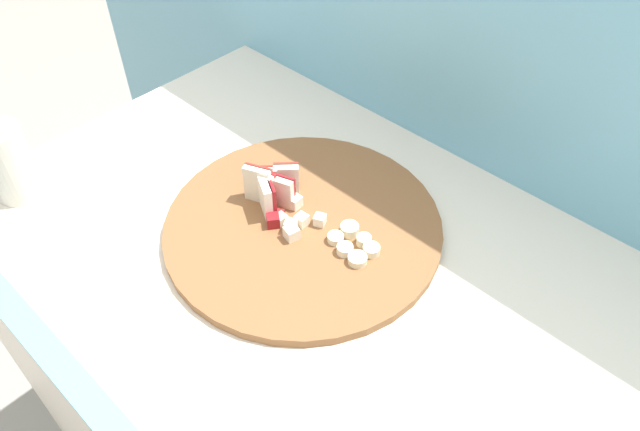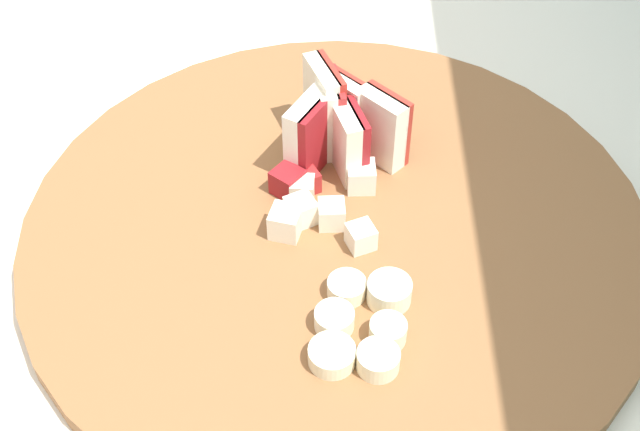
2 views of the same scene
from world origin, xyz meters
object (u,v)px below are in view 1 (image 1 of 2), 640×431
Objects in this scene: cutting_board at (303,226)px; apple_dice_pile at (291,219)px; banana_slice_rows at (354,243)px; apple_wedge_fan at (270,187)px; small_jar at (9,163)px.

apple_dice_pile is (-0.01, -0.01, 0.02)m from cutting_board.
cutting_board is at bearing -169.76° from banana_slice_rows.
apple_wedge_fan is at bearing 166.43° from apple_dice_pile.
cutting_board is 3.38× the size of small_jar.
apple_wedge_fan is 0.42m from small_jar.
apple_wedge_fan is at bearing 38.38° from small_jar.
apple_wedge_fan is at bearing -174.47° from banana_slice_rows.
small_jar is at bearing -150.65° from banana_slice_rows.
cutting_board is at bearing 32.93° from small_jar.
cutting_board is at bearing 51.70° from apple_dice_pile.
apple_dice_pile is 0.46m from small_jar.
small_jar reaches higher than cutting_board.
banana_slice_rows is at bearing 16.80° from apple_dice_pile.
apple_dice_pile is 0.11m from banana_slice_rows.
cutting_board is 0.02m from apple_dice_pile.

